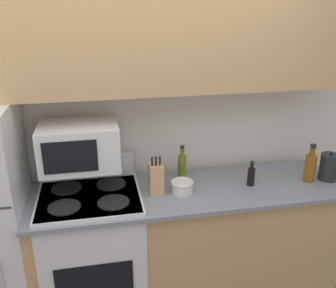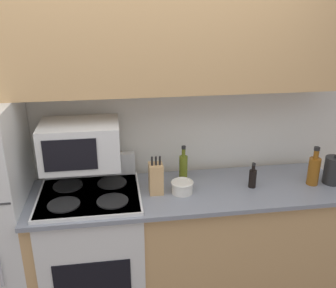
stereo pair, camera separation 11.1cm
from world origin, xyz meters
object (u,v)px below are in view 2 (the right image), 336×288
bottle_whiskey (314,170)px  stove (94,251)px  kettle (333,170)px  microwave (81,144)px  bowl (182,187)px  knife_block (156,178)px  bottle_soy_sauce (253,178)px  bottle_olive_oil (183,167)px

bottle_whiskey → stove: bearing=178.3°
stove → bottle_whiskey: 1.64m
bottle_whiskey → kettle: bottle_whiskey is taller
microwave → bowl: size_ratio=3.30×
knife_block → bowl: (0.17, -0.03, -0.06)m
kettle → bottle_soy_sauce: bearing=177.7°
bottle_olive_oil → kettle: size_ratio=1.19×
kettle → bottle_whiskey: bearing=178.4°
bowl → kettle: bearing=-0.6°
bottle_olive_oil → microwave: bearing=-175.5°
microwave → knife_block: (0.48, -0.11, -0.23)m
bowl → bottle_soy_sauce: 0.50m
stove → knife_block: bearing=-0.8°
bottle_olive_oil → kettle: bottle_olive_oil is taller
bottle_soy_sauce → kettle: (0.58, -0.02, 0.03)m
stove → bottle_whiskey: bottle_whiskey is taller
stove → bottle_olive_oil: (0.66, 0.16, 0.54)m
bottle_whiskey → kettle: bearing=-1.6°
bowl → bottle_olive_oil: 0.21m
bowl → kettle: 1.08m
bottle_whiskey → kettle: (0.15, -0.00, -0.01)m
kettle → bottle_olive_oil: bearing=168.6°
bottle_olive_oil → bowl: bearing=-102.7°
bottle_olive_oil → kettle: bearing=-11.4°
bottle_olive_oil → kettle: 1.06m
microwave → kettle: bearing=-5.1°
microwave → bottle_soy_sauce: bearing=-6.5°
knife_block → bottle_olive_oil: knife_block is taller
bottle_olive_oil → bottle_whiskey: 0.91m
stove → knife_block: (0.44, -0.01, 0.54)m
bowl → bottle_soy_sauce: (0.50, 0.01, 0.03)m
bowl → kettle: kettle is taller
stove → bowl: bearing=-3.7°
bowl → stove: bearing=176.3°
microwave → bottle_whiskey: microwave is taller
bowl → bottle_whiskey: bottle_whiskey is taller
bowl → bottle_olive_oil: size_ratio=0.59×
stove → bottle_whiskey: (1.55, -0.05, 0.55)m
bowl → bottle_olive_oil: bottle_olive_oil is taller
microwave → bottle_soy_sauce: (1.15, -0.13, -0.26)m
stove → bottle_soy_sauce: stove is taller
bottle_soy_sauce → kettle: bearing=-2.3°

